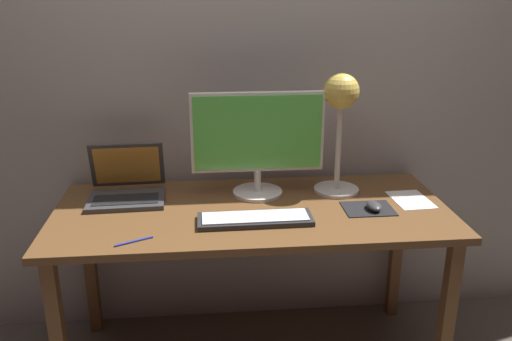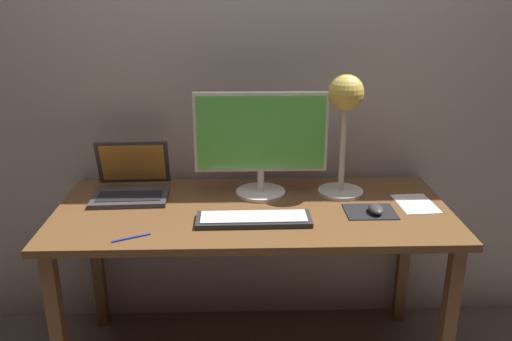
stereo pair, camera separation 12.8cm
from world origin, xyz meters
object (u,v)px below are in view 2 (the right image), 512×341
laptop (132,180)px  mouse (376,209)px  monitor (261,139)px  pen (131,238)px  desk_lamp (345,110)px  keyboard_main (254,219)px

laptop → mouse: (1.01, -0.24, -0.04)m
mouse → monitor: bearing=153.7°
laptop → pen: bearing=-79.9°
desk_lamp → laptop: bearing=178.8°
monitor → pen: 0.68m
keyboard_main → mouse: (0.49, 0.06, 0.01)m
mouse → pen: mouse is taller
laptop → mouse: size_ratio=3.38×
monitor → mouse: bearing=-26.3°
mouse → pen: bearing=-168.2°
keyboard_main → pen: keyboard_main is taller
monitor → laptop: monitor is taller
monitor → laptop: size_ratio=1.72×
monitor → desk_lamp: 0.37m
desk_lamp → pen: 1.00m
monitor → laptop: bearing=178.0°
monitor → pen: (-0.48, -0.42, -0.25)m
monitor → desk_lamp: bearing=-0.0°
laptop → desk_lamp: (0.91, -0.02, 0.31)m
pen → mouse: bearing=11.8°
keyboard_main → laptop: laptop is taller
keyboard_main → desk_lamp: (0.39, 0.29, 0.36)m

